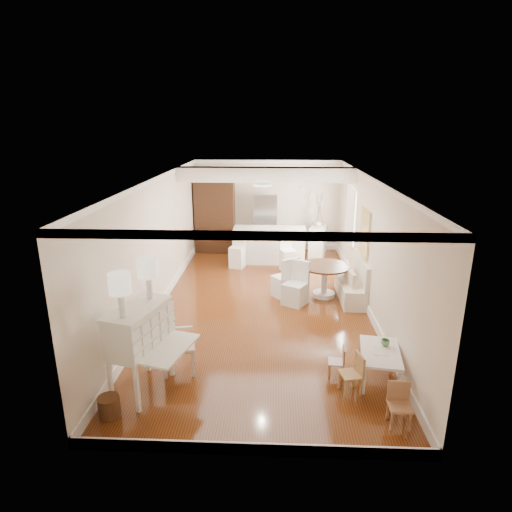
# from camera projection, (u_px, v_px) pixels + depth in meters

# --- Properties ---
(room) EXTENTS (9.00, 9.04, 2.82)m
(room) POSITION_uv_depth(u_px,v_px,m) (265.00, 214.00, 9.19)
(room) COLOR brown
(room) RESTS_ON ground
(secretary_bureau) EXTENTS (1.31, 1.33, 1.36)m
(secretary_bureau) POSITION_uv_depth(u_px,v_px,m) (141.00, 349.00, 6.27)
(secretary_bureau) COLOR white
(secretary_bureau) RESTS_ON ground
(gustavian_armchair) EXTENTS (0.63, 0.63, 0.95)m
(gustavian_armchair) POSITION_uv_depth(u_px,v_px,m) (179.00, 344.00, 6.84)
(gustavian_armchair) COLOR silver
(gustavian_armchair) RESTS_ON ground
(wicker_basket) EXTENTS (0.39, 0.39, 0.30)m
(wicker_basket) POSITION_uv_depth(u_px,v_px,m) (109.00, 407.00, 5.84)
(wicker_basket) COLOR #57331B
(wicker_basket) RESTS_ON ground
(kids_table) EXTENTS (0.73, 1.06, 0.49)m
(kids_table) POSITION_uv_depth(u_px,v_px,m) (379.00, 365.00, 6.67)
(kids_table) COLOR white
(kids_table) RESTS_ON ground
(kids_chair_a) EXTENTS (0.37, 0.37, 0.62)m
(kids_chair_a) POSITION_uv_depth(u_px,v_px,m) (351.00, 374.00, 6.32)
(kids_chair_a) COLOR tan
(kids_chair_a) RESTS_ON ground
(kids_chair_b) EXTENTS (0.27, 0.27, 0.52)m
(kids_chair_b) POSITION_uv_depth(u_px,v_px,m) (336.00, 361.00, 6.74)
(kids_chair_b) COLOR #A17049
(kids_chair_b) RESTS_ON ground
(kids_chair_c) EXTENTS (0.30, 0.30, 0.60)m
(kids_chair_c) POSITION_uv_depth(u_px,v_px,m) (400.00, 406.00, 5.62)
(kids_chair_c) COLOR #A26E49
(kids_chair_c) RESTS_ON ground
(banquette) EXTENTS (0.52, 1.60, 0.98)m
(banquette) POSITION_uv_depth(u_px,v_px,m) (351.00, 278.00, 9.71)
(banquette) COLOR silver
(banquette) RESTS_ON ground
(dining_table) EXTENTS (1.37, 1.37, 0.76)m
(dining_table) POSITION_uv_depth(u_px,v_px,m) (324.00, 281.00, 9.85)
(dining_table) COLOR #472916
(dining_table) RESTS_ON ground
(slip_chair_near) EXTENTS (0.64, 0.65, 0.97)m
(slip_chair_near) POSITION_uv_depth(u_px,v_px,m) (295.00, 284.00, 9.40)
(slip_chair_near) COLOR silver
(slip_chair_near) RESTS_ON ground
(slip_chair_far) EXTENTS (0.66, 0.66, 0.97)m
(slip_chair_far) POSITION_uv_depth(u_px,v_px,m) (285.00, 277.00, 9.83)
(slip_chair_far) COLOR silver
(slip_chair_far) RESTS_ON ground
(breakfast_counter) EXTENTS (2.05, 0.65, 1.03)m
(breakfast_counter) POSITION_uv_depth(u_px,v_px,m) (269.00, 245.00, 12.27)
(breakfast_counter) COLOR white
(breakfast_counter) RESTS_ON ground
(bar_stool_left) EXTENTS (0.46, 0.46, 0.94)m
(bar_stool_left) POSITION_uv_depth(u_px,v_px,m) (237.00, 251.00, 11.85)
(bar_stool_left) COLOR white
(bar_stool_left) RESTS_ON ground
(bar_stool_right) EXTENTS (0.48, 0.48, 0.94)m
(bar_stool_right) POSITION_uv_depth(u_px,v_px,m) (288.00, 254.00, 11.57)
(bar_stool_right) COLOR white
(bar_stool_right) RESTS_ON ground
(pantry_cabinet) EXTENTS (1.20, 0.60, 2.30)m
(pantry_cabinet) POSITION_uv_depth(u_px,v_px,m) (215.00, 215.00, 13.18)
(pantry_cabinet) COLOR #381E11
(pantry_cabinet) RESTS_ON ground
(fridge) EXTENTS (0.75, 0.65, 1.80)m
(fridge) POSITION_uv_depth(u_px,v_px,m) (277.00, 224.00, 13.15)
(fridge) COLOR silver
(fridge) RESTS_ON ground
(sideboard) EXTENTS (0.64, 1.04, 0.92)m
(sideboard) POSITION_uv_depth(u_px,v_px,m) (318.00, 241.00, 12.90)
(sideboard) COLOR beige
(sideboard) RESTS_ON ground
(pencil_cup) EXTENTS (0.14, 0.14, 0.11)m
(pencil_cup) POSITION_uv_depth(u_px,v_px,m) (385.00, 343.00, 6.73)
(pencil_cup) COLOR #5D9F64
(pencil_cup) RESTS_ON kids_table
(branch_vase) EXTENTS (0.22, 0.22, 0.18)m
(branch_vase) POSITION_uv_depth(u_px,v_px,m) (318.00, 223.00, 12.74)
(branch_vase) COLOR white
(branch_vase) RESTS_ON sideboard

